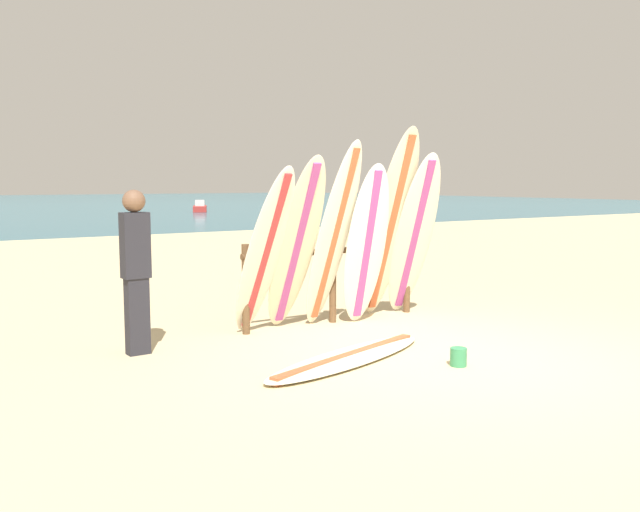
{
  "coord_description": "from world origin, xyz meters",
  "views": [
    {
      "loc": [
        -4.92,
        -4.84,
        1.81
      ],
      "look_at": [
        -0.03,
        2.59,
        0.84
      ],
      "focal_mm": 38.04,
      "sensor_mm": 36.0,
      "label": 1
    }
  ],
  "objects": [
    {
      "name": "surfboard_leaning_left",
      "position": [
        -0.76,
        2.0,
        1.06
      ],
      "size": [
        0.55,
        1.06,
        2.13
      ],
      "color": "beige",
      "rests_on": "ground"
    },
    {
      "name": "surfboard_rack",
      "position": [
        -0.03,
        2.29,
        0.69
      ],
      "size": [
        2.61,
        0.09,
        1.08
      ],
      "color": "brown",
      "rests_on": "ground"
    },
    {
      "name": "ground_plane",
      "position": [
        0.0,
        0.0,
        0.0
      ],
      "size": [
        120.0,
        120.0,
        0.0
      ],
      "primitive_type": "plane",
      "color": "#D3BC8C"
    },
    {
      "name": "surfboard_lying_on_sand",
      "position": [
        -0.98,
        0.62,
        0.04
      ],
      "size": [
        2.47,
        1.26,
        0.08
      ],
      "color": "silver",
      "rests_on": "ground"
    },
    {
      "name": "surfboard_leaning_center",
      "position": [
        0.22,
        1.91,
        1.02
      ],
      "size": [
        0.62,
        0.65,
        2.05
      ],
      "color": "white",
      "rests_on": "ground"
    },
    {
      "name": "small_boat_offshore",
      "position": [
        11.81,
        34.03,
        0.26
      ],
      "size": [
        1.75,
        2.6,
        0.71
      ],
      "color": "#B22D28",
      "rests_on": "ocean_water"
    },
    {
      "name": "surfboard_leaning_far_left",
      "position": [
        -1.19,
        1.99,
        1.0
      ],
      "size": [
        0.66,
        1.04,
        2.0
      ],
      "color": "white",
      "rests_on": "ground"
    },
    {
      "name": "surfboard_leaning_center_right",
      "position": [
        0.69,
        2.02,
        1.25
      ],
      "size": [
        0.62,
        1.03,
        2.51
      ],
      "color": "beige",
      "rests_on": "ground"
    },
    {
      "name": "sand_bucket",
      "position": [
        -0.18,
        -0.14,
        0.09
      ],
      "size": [
        0.16,
        0.16,
        0.18
      ],
      "primitive_type": "cylinder",
      "color": "#388C59",
      "rests_on": "ground"
    },
    {
      "name": "surfboard_leaning_center_left",
      "position": [
        -0.25,
        1.96,
        1.16
      ],
      "size": [
        0.62,
        0.96,
        2.32
      ],
      "color": "silver",
      "rests_on": "ground"
    },
    {
      "name": "surfboard_leaning_right",
      "position": [
        1.07,
        1.98,
        1.1
      ],
      "size": [
        0.75,
        1.08,
        2.19
      ],
      "color": "silver",
      "rests_on": "ground"
    },
    {
      "name": "beachgoer_standing",
      "position": [
        -2.68,
        2.07,
        0.95
      ],
      "size": [
        0.29,
        0.23,
        1.73
      ],
      "color": "#26262D",
      "rests_on": "ground"
    }
  ]
}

